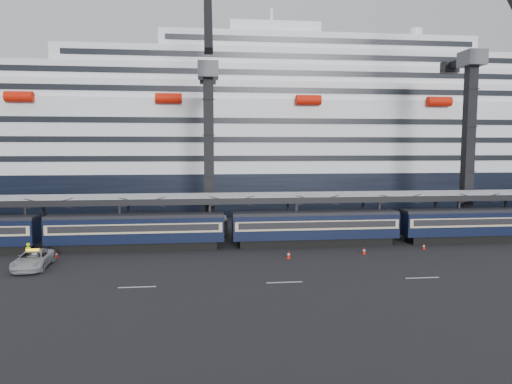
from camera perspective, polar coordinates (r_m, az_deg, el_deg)
ground at (r=46.69m, az=20.08°, el=-8.61°), size 260.00×260.00×0.00m
train at (r=53.64m, az=10.92°, el=-4.17°), size 133.05×3.00×4.05m
canopy at (r=58.49m, az=14.17°, el=-0.43°), size 130.00×6.25×5.53m
cruise_ship at (r=88.63m, az=6.34°, el=6.24°), size 214.09×28.84×34.00m
crane_dark_near at (r=59.09m, az=-5.93°, el=6.25°), size 4.50×17.75×35.08m
crane_dark_mid at (r=68.06m, az=25.25°, el=6.86°), size 4.50×18.24×39.64m
pickup_truck at (r=47.49m, az=-26.09°, el=-7.58°), size 3.18×6.16×1.66m
worker at (r=49.43m, az=-26.53°, el=-6.86°), size 0.87×0.71×2.06m
traffic_cone_b at (r=51.01m, az=-23.68°, el=-7.16°), size 0.35×0.35×0.70m
traffic_cone_c at (r=46.61m, az=4.10°, el=-7.81°), size 0.41×0.41×0.81m
traffic_cone_d at (r=49.72m, az=13.35°, el=-7.13°), size 0.37×0.37×0.75m
traffic_cone_e at (r=53.95m, az=20.24°, el=-6.37°), size 0.34×0.34×0.69m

